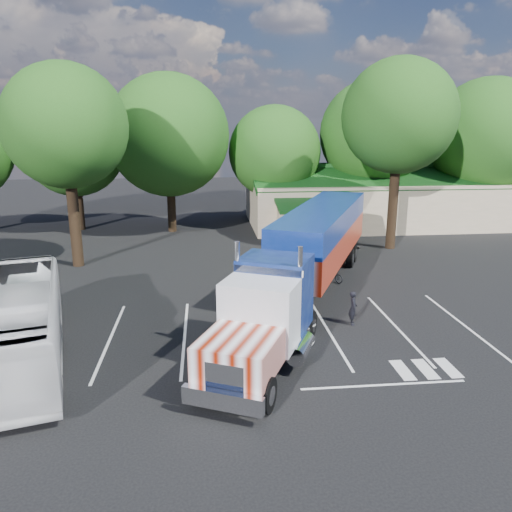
{
  "coord_description": "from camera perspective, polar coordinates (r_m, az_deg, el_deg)",
  "views": [
    {
      "loc": [
        -2.16,
        -26.41,
        9.02
      ],
      "look_at": [
        0.54,
        -0.25,
        2.0
      ],
      "focal_mm": 35.0,
      "sensor_mm": 36.0,
      "label": 1
    }
  ],
  "objects": [
    {
      "name": "tree_row_c",
      "position": [
        42.71,
        -9.98,
        13.41
      ],
      "size": [
        10.0,
        10.0,
        13.05
      ],
      "color": "black",
      "rests_on": "ground"
    },
    {
      "name": "ground",
      "position": [
        27.99,
        -1.15,
        -3.86
      ],
      "size": [
        120.0,
        120.0,
        0.0
      ],
      "primitive_type": "plane",
      "color": "black",
      "rests_on": "ground"
    },
    {
      "name": "tree_row_e",
      "position": [
        46.93,
        13.32,
        13.42
      ],
      "size": [
        9.6,
        9.6,
        12.9
      ],
      "color": "black",
      "rests_on": "ground"
    },
    {
      "name": "tree_row_f",
      "position": [
        50.02,
        24.91,
        12.19
      ],
      "size": [
        10.4,
        10.4,
        13.0
      ],
      "color": "black",
      "rests_on": "ground"
    },
    {
      "name": "tree_near_right",
      "position": [
        37.49,
        16.04,
        15.06
      ],
      "size": [
        8.0,
        8.0,
        13.5
      ],
      "color": "black",
      "rests_on": "ground"
    },
    {
      "name": "event_hall",
      "position": [
        47.48,
        13.82,
        6.27
      ],
      "size": [
        24.2,
        14.12,
        5.55
      ],
      "color": "#BFA98E",
      "rests_on": "ground"
    },
    {
      "name": "bicycle",
      "position": [
        29.64,
        8.69,
        -2.07
      ],
      "size": [
        1.39,
        1.69,
        0.86
      ],
      "primitive_type": "imported",
      "rotation": [
        0.0,
        0.0,
        0.59
      ],
      "color": "black",
      "rests_on": "ground"
    },
    {
      "name": "tree_row_b",
      "position": [
        45.56,
        -20.09,
        11.69
      ],
      "size": [
        8.4,
        8.4,
        11.35
      ],
      "color": "black",
      "rests_on": "ground"
    },
    {
      "name": "tour_bus",
      "position": [
        21.46,
        -25.05,
        -6.94
      ],
      "size": [
        5.36,
        11.34,
        3.08
      ],
      "primitive_type": "imported",
      "rotation": [
        0.0,
        0.0,
        0.26
      ],
      "color": "silver",
      "rests_on": "ground"
    },
    {
      "name": "tree_row_d",
      "position": [
        44.4,
        2.13,
        11.79
      ],
      "size": [
        8.0,
        8.0,
        10.6
      ],
      "color": "black",
      "rests_on": "ground"
    },
    {
      "name": "silver_sedan",
      "position": [
        42.63,
        8.77,
        3.41
      ],
      "size": [
        3.91,
        1.74,
        1.25
      ],
      "primitive_type": "imported",
      "rotation": [
        0.0,
        0.0,
        1.46
      ],
      "color": "#B8BBC0",
      "rests_on": "ground"
    },
    {
      "name": "tree_near_left",
      "position": [
        33.46,
        -20.94,
        13.64
      ],
      "size": [
        7.6,
        7.6,
        12.65
      ],
      "color": "black",
      "rests_on": "ground"
    },
    {
      "name": "semi_truck",
      "position": [
        26.14,
        6.31,
        0.7
      ],
      "size": [
        11.75,
        21.26,
        4.65
      ],
      "rotation": [
        0.0,
        0.0,
        -0.43
      ],
      "color": "black",
      "rests_on": "ground"
    },
    {
      "name": "woman",
      "position": [
        23.5,
        11.03,
        -5.83
      ],
      "size": [
        0.47,
        0.63,
        1.59
      ],
      "primitive_type": "imported",
      "rotation": [
        0.0,
        0.0,
        1.41
      ],
      "color": "black",
      "rests_on": "ground"
    }
  ]
}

